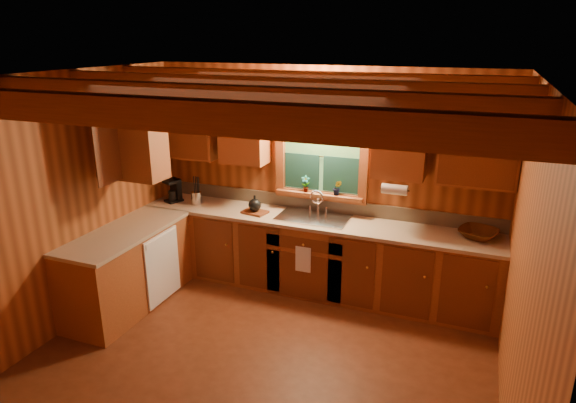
# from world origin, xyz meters

# --- Properties ---
(room) EXTENTS (4.20, 4.20, 4.20)m
(room) POSITION_xyz_m (0.00, 0.00, 1.30)
(room) COLOR #5B2B16
(room) RESTS_ON ground
(ceiling_beams) EXTENTS (4.20, 2.54, 0.18)m
(ceiling_beams) POSITION_xyz_m (0.00, 0.00, 2.49)
(ceiling_beams) COLOR brown
(ceiling_beams) RESTS_ON room
(base_cabinets) EXTENTS (4.20, 2.22, 0.86)m
(base_cabinets) POSITION_xyz_m (-0.49, 1.28, 0.43)
(base_cabinets) COLOR brown
(base_cabinets) RESTS_ON ground
(countertop) EXTENTS (4.20, 2.24, 0.04)m
(countertop) POSITION_xyz_m (-0.48, 1.29, 0.88)
(countertop) COLOR tan
(countertop) RESTS_ON base_cabinets
(backsplash) EXTENTS (4.20, 0.02, 0.16)m
(backsplash) POSITION_xyz_m (0.00, 1.89, 0.98)
(backsplash) COLOR tan
(backsplash) RESTS_ON room
(dishwasher_panel) EXTENTS (0.02, 0.60, 0.80)m
(dishwasher_panel) POSITION_xyz_m (-1.47, 0.68, 0.43)
(dishwasher_panel) COLOR white
(dishwasher_panel) RESTS_ON base_cabinets
(upper_cabinets) EXTENTS (4.19, 1.77, 0.78)m
(upper_cabinets) POSITION_xyz_m (-0.56, 1.42, 1.84)
(upper_cabinets) COLOR brown
(upper_cabinets) RESTS_ON room
(window) EXTENTS (1.12, 0.08, 1.00)m
(window) POSITION_xyz_m (0.00, 1.87, 1.53)
(window) COLOR brown
(window) RESTS_ON room
(window_sill) EXTENTS (1.06, 0.14, 0.04)m
(window_sill) POSITION_xyz_m (0.00, 1.82, 1.12)
(window_sill) COLOR brown
(window_sill) RESTS_ON room
(wall_sconce) EXTENTS (0.45, 0.21, 0.17)m
(wall_sconce) POSITION_xyz_m (0.00, 1.75, 2.16)
(wall_sconce) COLOR black
(wall_sconce) RESTS_ON room
(paper_towel_roll) EXTENTS (0.27, 0.11, 0.11)m
(paper_towel_roll) POSITION_xyz_m (0.92, 1.53, 1.37)
(paper_towel_roll) COLOR white
(paper_towel_roll) RESTS_ON upper_cabinets
(dish_towel) EXTENTS (0.18, 0.01, 0.30)m
(dish_towel) POSITION_xyz_m (0.00, 1.26, 0.52)
(dish_towel) COLOR white
(dish_towel) RESTS_ON base_cabinets
(sink) EXTENTS (0.82, 0.48, 0.43)m
(sink) POSITION_xyz_m (0.00, 1.60, 0.86)
(sink) COLOR silver
(sink) RESTS_ON countertop
(coffee_maker) EXTENTS (0.16, 0.21, 0.29)m
(coffee_maker) POSITION_xyz_m (-1.85, 1.56, 1.04)
(coffee_maker) COLOR black
(coffee_maker) RESTS_ON countertop
(utensil_crock) EXTENTS (0.13, 0.13, 0.36)m
(utensil_crock) POSITION_xyz_m (-1.53, 1.56, 0.99)
(utensil_crock) COLOR silver
(utensil_crock) RESTS_ON countertop
(cutting_board) EXTENTS (0.32, 0.25, 0.03)m
(cutting_board) POSITION_xyz_m (-0.70, 1.51, 0.91)
(cutting_board) COLOR #612C14
(cutting_board) RESTS_ON countertop
(teakettle) EXTENTS (0.15, 0.15, 0.19)m
(teakettle) POSITION_xyz_m (-0.70, 1.51, 1.00)
(teakettle) COLOR black
(teakettle) RESTS_ON cutting_board
(wicker_basket) EXTENTS (0.49, 0.49, 0.10)m
(wicker_basket) POSITION_xyz_m (1.79, 1.66, 0.95)
(wicker_basket) COLOR #48230C
(wicker_basket) RESTS_ON countertop
(potted_plant_left) EXTENTS (0.12, 0.10, 0.20)m
(potted_plant_left) POSITION_xyz_m (-0.17, 1.81, 1.24)
(potted_plant_left) COLOR #612C14
(potted_plant_left) RESTS_ON window_sill
(potted_plant_right) EXTENTS (0.11, 0.10, 0.18)m
(potted_plant_right) POSITION_xyz_m (0.22, 1.82, 1.23)
(potted_plant_right) COLOR #612C14
(potted_plant_right) RESTS_ON window_sill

